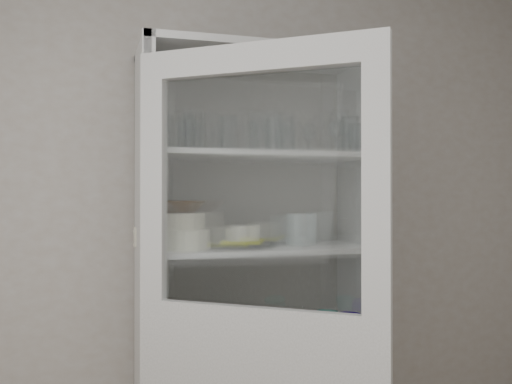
{
  "coord_description": "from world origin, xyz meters",
  "views": [
    {
      "loc": [
        -0.49,
        -1.08,
        1.48
      ],
      "look_at": [
        0.2,
        1.27,
        1.49
      ],
      "focal_mm": 40.0,
      "sensor_mm": 36.0,
      "label": 1
    }
  ],
  "objects": [
    {
      "name": "tumbler_7",
      "position": [
        -0.21,
        1.26,
        1.74
      ],
      "size": [
        0.09,
        0.09,
        0.16
      ],
      "primitive_type": "cylinder",
      "rotation": [
        0.0,
        0.0,
        0.17
      ],
      "color": "silver",
      "rests_on": "shelf_glass"
    },
    {
      "name": "wall_back",
      "position": [
        0.0,
        1.5,
        1.3
      ],
      "size": [
        3.6,
        0.02,
        2.6
      ],
      "primitive_type": "cube",
      "color": "#ABA095",
      "rests_on": "ground"
    },
    {
      "name": "tumbler_5",
      "position": [
        0.57,
        1.11,
        1.74
      ],
      "size": [
        0.09,
        0.09,
        0.15
      ],
      "primitive_type": "cylinder",
      "rotation": [
        0.0,
        0.0,
        0.21
      ],
      "color": "silver",
      "rests_on": "shelf_glass"
    },
    {
      "name": "tumbler_10",
      "position": [
        0.07,
        1.25,
        1.74
      ],
      "size": [
        0.1,
        0.1,
        0.15
      ],
      "primitive_type": "cylinder",
      "rotation": [
        0.0,
        0.0,
        -0.31
      ],
      "color": "silver",
      "rests_on": "shelf_glass"
    },
    {
      "name": "goblet_2",
      "position": [
        0.49,
        1.38,
        1.74
      ],
      "size": [
        0.07,
        0.07,
        0.17
      ],
      "primitive_type": null,
      "color": "silver",
      "rests_on": "shelf_glass"
    },
    {
      "name": "plate_stack_front",
      "position": [
        -0.14,
        1.22,
        1.3
      ],
      "size": [
        0.25,
        0.25,
        0.08
      ],
      "primitive_type": "cylinder",
      "color": "white",
      "rests_on": "shelf_plates"
    },
    {
      "name": "glass_platter",
      "position": [
        0.14,
        1.26,
        1.27
      ],
      "size": [
        0.36,
        0.36,
        0.02
      ],
      "primitive_type": "cylinder",
      "rotation": [
        0.0,
        0.0,
        -0.26
      ],
      "color": "silver",
      "rests_on": "shelf_plates"
    },
    {
      "name": "grey_bowl_stack",
      "position": [
        0.41,
        1.29,
        1.33
      ],
      "size": [
        0.14,
        0.14,
        0.14
      ],
      "primitive_type": "cylinder",
      "color": "#AEBEBD",
      "rests_on": "shelf_plates"
    },
    {
      "name": "tumbler_1",
      "position": [
        -0.09,
        1.13,
        1.74
      ],
      "size": [
        0.09,
        0.09,
        0.16
      ],
      "primitive_type": "cylinder",
      "rotation": [
        0.0,
        0.0,
        -0.11
      ],
      "color": "silver",
      "rests_on": "shelf_glass"
    },
    {
      "name": "tumbler_3",
      "position": [
        0.25,
        1.16,
        1.74
      ],
      "size": [
        0.09,
        0.09,
        0.16
      ],
      "primitive_type": "cylinder",
      "rotation": [
        0.0,
        0.0,
        -0.14
      ],
      "color": "silver",
      "rests_on": "shelf_glass"
    },
    {
      "name": "cream_bowl",
      "position": [
        -0.14,
        1.22,
        1.38
      ],
      "size": [
        0.26,
        0.26,
        0.06
      ],
      "primitive_type": "cylinder",
      "rotation": [
        0.0,
        0.0,
        -0.31
      ],
      "color": "silver",
      "rests_on": "plate_stack_front"
    },
    {
      "name": "tumbler_9",
      "position": [
        0.08,
        1.3,
        1.74
      ],
      "size": [
        0.1,
        0.1,
        0.15
      ],
      "primitive_type": "cylinder",
      "rotation": [
        0.0,
        0.0,
        0.28
      ],
      "color": "silver",
      "rests_on": "shelf_glass"
    },
    {
      "name": "measuring_cups",
      "position": [
        0.09,
        1.18,
        0.88
      ],
      "size": [
        0.1,
        0.1,
        0.04
      ],
      "primitive_type": "cylinder",
      "color": "silver",
      "rests_on": "shelf_mugs"
    },
    {
      "name": "tumbler_4",
      "position": [
        0.29,
        1.16,
        1.74
      ],
      "size": [
        0.09,
        0.09,
        0.15
      ],
      "primitive_type": "cylinder",
      "rotation": [
        0.0,
        0.0,
        -0.25
      ],
      "color": "silver",
      "rests_on": "shelf_glass"
    },
    {
      "name": "yellow_trivet",
      "position": [
        0.14,
        1.26,
        1.28
      ],
      "size": [
        0.22,
        0.22,
        0.01
      ],
      "primitive_type": "cube",
      "rotation": [
        0.0,
        0.0,
        -0.39
      ],
      "color": "yellow",
      "rests_on": "glass_platter"
    },
    {
      "name": "goblet_1",
      "position": [
        0.23,
        1.35,
        1.75
      ],
      "size": [
        0.08,
        0.08,
        0.18
      ],
      "primitive_type": null,
      "color": "silver",
      "rests_on": "shelf_glass"
    },
    {
      "name": "tumbler_0",
      "position": [
        -0.13,
        1.14,
        1.73
      ],
      "size": [
        0.07,
        0.07,
        0.13
      ],
      "primitive_type": "cylinder",
      "rotation": [
        0.0,
        0.0,
        -0.04
      ],
      "color": "silver",
      "rests_on": "shelf_glass"
    },
    {
      "name": "white_canister",
      "position": [
        -0.17,
        1.27,
        0.93
      ],
      "size": [
        0.14,
        0.14,
        0.13
      ],
      "primitive_type": "cylinder",
      "rotation": [
        0.0,
        0.0,
        -0.24
      ],
      "color": "white",
      "rests_on": "shelf_mugs"
    },
    {
      "name": "white_ramekin",
      "position": [
        0.14,
        1.26,
        1.32
      ],
      "size": [
        0.17,
        0.17,
        0.06
      ],
      "primitive_type": "cylinder",
      "rotation": [
        0.0,
        0.0,
        0.16
      ],
      "color": "white",
      "rests_on": "yellow_trivet"
    },
    {
      "name": "cupboard_door",
      "position": [
        0.05,
        0.77,
        0.87
      ],
      "size": [
        0.73,
        0.58,
        2.0
      ],
      "rotation": [
        0.0,
        0.0,
        -0.66
      ],
      "color": "beige",
      "rests_on": "floor"
    },
    {
      "name": "mug_teal",
      "position": [
        0.55,
        1.31,
        0.91
      ],
      "size": [
        0.12,
        0.12,
        0.09
      ],
      "primitive_type": "imported",
      "rotation": [
        0.0,
        0.0,
        0.18
      ],
      "color": "#157D79",
      "rests_on": "shelf_mugs"
    },
    {
      "name": "mug_blue",
      "position": [
        0.61,
        1.21,
        0.91
      ],
      "size": [
        0.14,
        0.14,
        0.1
      ],
      "primitive_type": "imported",
      "rotation": [
        0.0,
        0.0,
        -0.17
      ],
      "color": "#140982",
      "rests_on": "shelf_mugs"
    },
    {
      "name": "tumbler_6",
      "position": [
        0.61,
        1.14,
        1.72
      ],
      "size": [
        0.06,
        0.06,
        0.13
      ],
      "primitive_type": "cylinder",
      "rotation": [
        0.0,
        0.0,
        0.02
      ],
      "color": "silver",
      "rests_on": "shelf_glass"
    },
    {
      "name": "tumbler_11",
      "position": [
        0.35,
        1.29,
        1.73
      ],
      "size": [
        0.08,
        0.08,
        0.14
      ],
      "primitive_type": "cylinder",
      "rotation": [
        0.0,
        0.0,
        0.21
      ],
      "color": "silver",
      "rests_on": "shelf_glass"
    },
    {
      "name": "pantry_cabinet",
      "position": [
        0.2,
        1.34,
        0.94
      ],
      "size": [
        1.0,
        0.45,
        2.1
      ],
      "color": "beige",
      "rests_on": "floor"
    },
    {
      "name": "mug_white",
      "position": [
        0.34,
        1.16,
        0.91
      ],
      "size": [
        0.11,
        0.11,
        0.09
      ],
      "primitive_type": "imported",
      "rotation": [
        0.0,
        0.0,
        0.12
      ],
      "color": "white",
      "rests_on": "shelf_mugs"
    },
    {
      "name": "tumbler_2",
      "position": [
        0.17,
        1.13,
        1.74
      ],
      "size": [
        0.08,
        0.08,
        0.15
      ],
      "primitive_type": "cylinder",
      "rotation": [
        0.0,
        0.0,
        -0.04
      ],
      "color": "silver",
      "rests_on": "shelf_glass"
    },
    {
      "name": "teal_jar",
      "position": [
        0.19,
        1.29,
        0.92
      ],
      "size": [
        0.1,
        0.1,
        0.12
      ],
      "color": "#157D79",
      "rests_on": "shelf_mugs"
    },
    {
      "name": "tumbler_8",
      "position": [
        -0.07,
        1.29,
        1.73
      ],
      "size": [
        0.08,
        0.08,
        0.13
      ],
      "primitive_type": "cylinder",
      "rotation": [
        0.0,
        0.0,
        0.36
      ],
      "color": "silver",
      "rests_on": "shelf_glass"
    },
    {
      "name": "plate_stack_back",
      "position": [
        -0.2,
        1.4,
        1.3
      ],
      "size": [
        0.22,
        0.22,
        0.08
      ],
      "primitive_type": "cylinder",
      "color": "white",
      "rests_on": "shelf_plates"
    },
    {
      "name": "goblet_0",
      "position": [
        -0.08,
        1.38,
        1.74
      ],
      "size": [
        0.07,
        0.07,
        0.16
      ],
      "primitive_type": null,
      "color": "silver",
      "rests_on": "shelf_glass"
    },
    {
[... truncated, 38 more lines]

